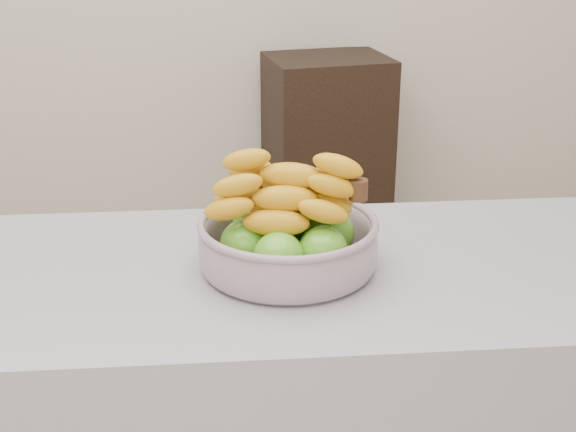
{
  "coord_description": "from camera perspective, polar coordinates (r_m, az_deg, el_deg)",
  "views": [
    {
      "loc": [
        0.2,
        -1.52,
        1.53
      ],
      "look_at": [
        0.31,
        -0.24,
        1.0
      ],
      "focal_mm": 50.0,
      "sensor_mm": 36.0,
      "label": 1
    }
  ],
  "objects": [
    {
      "name": "cabinet",
      "position": [
        3.51,
        2.75,
        4.13
      ],
      "size": [
        0.55,
        0.48,
        0.88
      ],
      "primitive_type": "cube",
      "rotation": [
        0.0,
        0.0,
        0.18
      ],
      "color": "black",
      "rests_on": "ground"
    },
    {
      "name": "fruit_bowl",
      "position": [
        1.41,
        -0.01,
        -1.44
      ],
      "size": [
        0.32,
        0.32,
        0.2
      ],
      "rotation": [
        0.0,
        0.0,
        -0.29
      ],
      "color": "#AABECC",
      "rests_on": "counter"
    }
  ]
}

